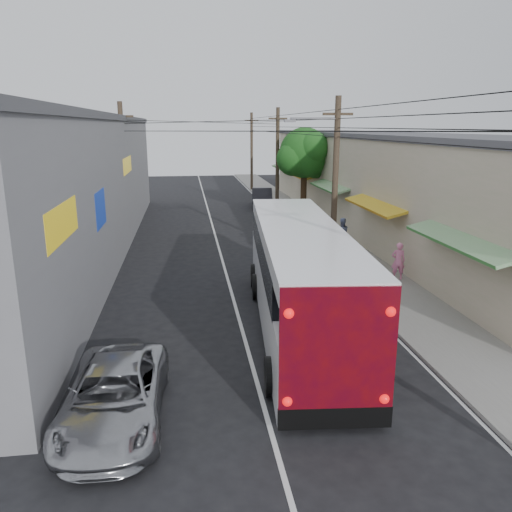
{
  "coord_description": "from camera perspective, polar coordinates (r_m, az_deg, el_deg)",
  "views": [
    {
      "loc": [
        -1.71,
        -9.65,
        6.7
      ],
      "look_at": [
        0.97,
        9.45,
        1.64
      ],
      "focal_mm": 35.0,
      "sensor_mm": 36.0,
      "label": 1
    }
  ],
  "objects": [
    {
      "name": "sidewalk",
      "position": [
        31.47,
        7.34,
        2.39
      ],
      "size": [
        3.0,
        80.0,
        0.12
      ],
      "primitive_type": "cube",
      "color": "slate",
      "rests_on": "ground"
    },
    {
      "name": "building_right",
      "position": [
        34.28,
        13.96,
        8.33
      ],
      "size": [
        7.09,
        40.0,
        6.25
      ],
      "color": "#C4B29B",
      "rests_on": "ground"
    },
    {
      "name": "street_tree",
      "position": [
        36.74,
        5.66,
        11.46
      ],
      "size": [
        4.4,
        4.0,
        6.6
      ],
      "color": "#3F2B19",
      "rests_on": "ground"
    },
    {
      "name": "parked_car_far",
      "position": [
        42.31,
        0.69,
        6.66
      ],
      "size": [
        2.28,
        4.97,
        1.58
      ],
      "primitive_type": "imported",
      "rotation": [
        0.0,
        0.0,
        -0.13
      ],
      "color": "black",
      "rests_on": "ground"
    },
    {
      "name": "pedestrian_far",
      "position": [
        27.49,
        9.77,
        2.5
      ],
      "size": [
        0.9,
        0.73,
        1.75
      ],
      "primitive_type": "imported",
      "rotation": [
        0.0,
        0.0,
        3.22
      ],
      "color": "#808EBA",
      "rests_on": "sidewalk"
    },
    {
      "name": "building_left",
      "position": [
        28.63,
        -21.84,
        7.54
      ],
      "size": [
        7.2,
        36.0,
        7.25
      ],
      "color": "gray",
      "rests_on": "ground"
    },
    {
      "name": "jeepney",
      "position": [
        12.37,
        -15.83,
        -15.09
      ],
      "size": [
        2.35,
        4.88,
        1.34
      ],
      "primitive_type": "imported",
      "rotation": [
        0.0,
        0.0,
        -0.03
      ],
      "color": "#ABACB2",
      "rests_on": "ground"
    },
    {
      "name": "utility_poles",
      "position": [
        30.47,
        1.2,
        9.85
      ],
      "size": [
        11.8,
        45.28,
        8.0
      ],
      "color": "#473828",
      "rests_on": "ground"
    },
    {
      "name": "pedestrian_near",
      "position": [
        22.74,
        15.94,
        -0.54
      ],
      "size": [
        0.67,
        0.51,
        1.65
      ],
      "primitive_type": "imported",
      "rotation": [
        0.0,
        0.0,
        2.93
      ],
      "color": "pink",
      "rests_on": "sidewalk"
    },
    {
      "name": "parked_car_mid",
      "position": [
        31.05,
        3.91,
        3.44
      ],
      "size": [
        1.93,
        4.01,
        1.32
      ],
      "primitive_type": "imported",
      "rotation": [
        0.0,
        0.0,
        -0.1
      ],
      "color": "black",
      "rests_on": "ground"
    },
    {
      "name": "parked_suv",
      "position": [
        25.78,
        4.58,
        1.32
      ],
      "size": [
        2.25,
        5.27,
        1.52
      ],
      "primitive_type": "imported",
      "rotation": [
        0.0,
        0.0,
        -0.02
      ],
      "color": "#AAAAB3",
      "rests_on": "ground"
    },
    {
      "name": "coach_bus",
      "position": [
        16.72,
        4.91,
        -2.25
      ],
      "size": [
        3.71,
        12.51,
        3.55
      ],
      "rotation": [
        0.0,
        0.0,
        -0.09
      ],
      "color": "white",
      "rests_on": "ground"
    },
    {
      "name": "ground",
      "position": [
        11.87,
        1.8,
        -19.68
      ],
      "size": [
        120.0,
        120.0,
        0.0
      ],
      "primitive_type": "plane",
      "color": "black",
      "rests_on": "ground"
    }
  ]
}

